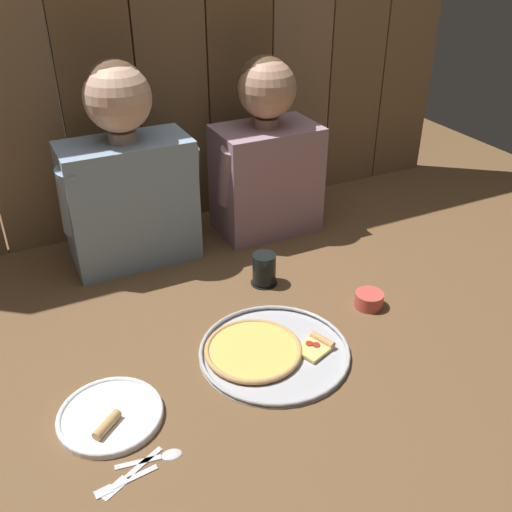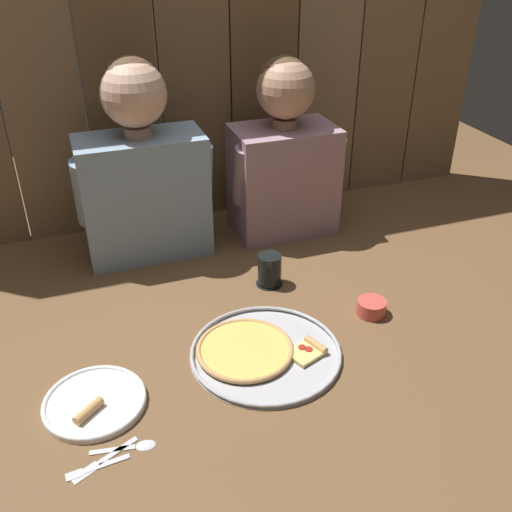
% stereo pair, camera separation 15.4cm
% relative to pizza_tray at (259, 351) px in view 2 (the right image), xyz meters
% --- Properties ---
extents(ground_plane, '(3.20, 3.20, 0.00)m').
position_rel_pizza_tray_xyz_m(ground_plane, '(0.07, 0.08, -0.01)').
color(ground_plane, brown).
extents(pizza_tray, '(0.39, 0.39, 0.03)m').
position_rel_pizza_tray_xyz_m(pizza_tray, '(0.00, 0.00, 0.00)').
color(pizza_tray, '#B2B2B7').
rests_on(pizza_tray, ground).
extents(dinner_plate, '(0.24, 0.24, 0.03)m').
position_rel_pizza_tray_xyz_m(dinner_plate, '(-0.41, -0.04, -0.00)').
color(dinner_plate, white).
rests_on(dinner_plate, ground).
extents(drinking_glass, '(0.08, 0.08, 0.10)m').
position_rel_pizza_tray_xyz_m(drinking_glass, '(0.14, 0.30, 0.04)').
color(drinking_glass, black).
rests_on(drinking_glass, ground).
extents(dipping_bowl, '(0.08, 0.08, 0.04)m').
position_rel_pizza_tray_xyz_m(dipping_bowl, '(0.36, 0.06, 0.01)').
color(dipping_bowl, '#CC4C42').
rests_on(dipping_bowl, ground).
extents(table_fork, '(0.13, 0.03, 0.01)m').
position_rel_pizza_tray_xyz_m(table_fork, '(-0.43, -0.22, -0.01)').
color(table_fork, silver).
rests_on(table_fork, ground).
extents(table_knife, '(0.15, 0.08, 0.01)m').
position_rel_pizza_tray_xyz_m(table_knife, '(-0.41, -0.21, -0.01)').
color(table_knife, silver).
rests_on(table_knife, ground).
extents(table_spoon, '(0.14, 0.04, 0.01)m').
position_rel_pizza_tray_xyz_m(table_spoon, '(-0.35, -0.19, -0.01)').
color(table_spoon, silver).
rests_on(table_spoon, ground).
extents(diner_left, '(0.42, 0.21, 0.63)m').
position_rel_pizza_tray_xyz_m(diner_left, '(-0.16, 0.62, 0.29)').
color(diner_left, '#849EB7').
rests_on(diner_left, ground).
extents(diner_right, '(0.38, 0.22, 0.59)m').
position_rel_pizza_tray_xyz_m(diner_right, '(0.31, 0.62, 0.27)').
color(diner_right, gray).
rests_on(diner_right, ground).
extents(wooden_backdrop_wall, '(2.19, 0.03, 1.32)m').
position_rel_pizza_tray_xyz_m(wooden_backdrop_wall, '(0.07, 0.84, 0.65)').
color(wooden_backdrop_wall, '#87694A').
rests_on(wooden_backdrop_wall, ground).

